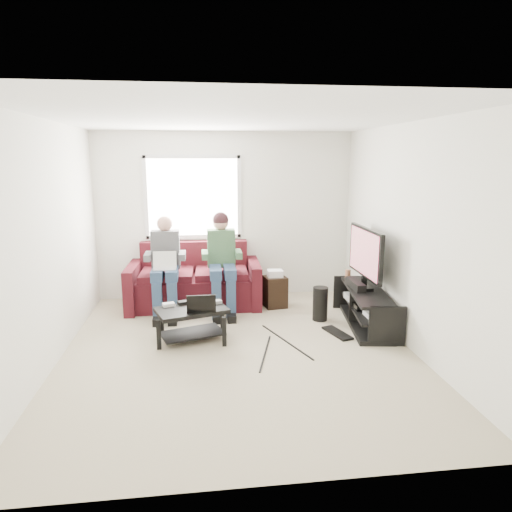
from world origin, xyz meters
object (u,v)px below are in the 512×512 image
object	(u,v)px
tv	(365,254)
subwoofer	(320,304)
tv_stand	(365,309)
end_table	(275,290)
sofa	(195,283)
coffee_table	(192,317)

from	to	relation	value
tv	subwoofer	size ratio (longest dim) A/B	2.35
tv_stand	tv	distance (m)	0.74
tv	subwoofer	world-z (taller)	tv
tv_stand	end_table	distance (m)	1.41
sofa	tv	bearing A→B (deg)	-25.49
coffee_table	tv	bearing A→B (deg)	8.71
coffee_table	tv_stand	size ratio (longest dim) A/B	0.61
tv_stand	end_table	world-z (taller)	end_table
subwoofer	end_table	bearing A→B (deg)	128.47
coffee_table	end_table	size ratio (longest dim) A/B	1.66
subwoofer	tv_stand	bearing A→B (deg)	-24.97
tv_stand	sofa	bearing A→B (deg)	152.51
coffee_table	sofa	bearing A→B (deg)	88.81
subwoofer	end_table	xyz separation A→B (m)	(-0.52, 0.66, 0.02)
tv_stand	subwoofer	distance (m)	0.61
sofa	tv	world-z (taller)	tv
tv	end_table	distance (m)	1.51
tv	tv_stand	bearing A→B (deg)	-88.53
tv_stand	coffee_table	bearing A→B (deg)	-173.75
sofa	tv_stand	distance (m)	2.56
sofa	coffee_table	xyz separation A→B (m)	(-0.03, -1.43, -0.03)
sofa	subwoofer	distance (m)	1.95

